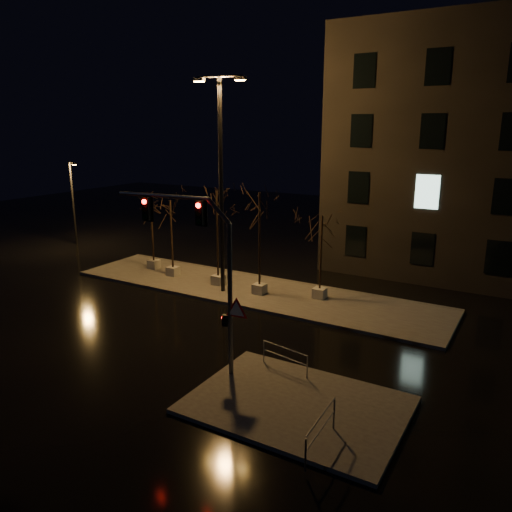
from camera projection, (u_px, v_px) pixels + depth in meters
The scene contains 13 objects.
ground at pixel (184, 327), 23.24m from camera, with size 90.00×90.00×0.00m, color black.
median at pixel (250, 290), 28.23m from camera, with size 22.00×5.00×0.15m, color #474440.
sidewalk_corner at pixel (297, 405), 16.63m from camera, with size 7.00×5.00×0.15m, color #474440.
tree_0 at pixel (151, 212), 31.33m from camera, with size 1.80×1.80×4.89m.
tree_1 at pixel (171, 217), 29.82m from camera, with size 1.80×1.80×4.79m.
tree_2 at pixel (217, 212), 27.94m from camera, with size 1.80×1.80×5.58m.
tree_3 at pixel (260, 215), 26.31m from camera, with size 1.80×1.80×5.74m.
tree_4 at pixel (321, 235), 25.86m from camera, with size 1.80×1.80×4.57m.
traffic_signal_mast at pixel (203, 259), 17.90m from camera, with size 5.35×0.66×6.56m.
streetlight_main at pixel (221, 172), 26.22m from camera, with size 2.85×0.79×11.39m.
streetlight_far at pixel (73, 199), 38.67m from camera, with size 1.23×0.57×6.45m.
guard_rail_a at pixel (285, 355), 18.72m from camera, with size 2.07×0.43×0.91m.
guard_rail_b at pixel (321, 427), 14.09m from camera, with size 0.13×2.26×1.07m.
Camera 1 is at (13.81, -16.99, 9.09)m, focal length 35.00 mm.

